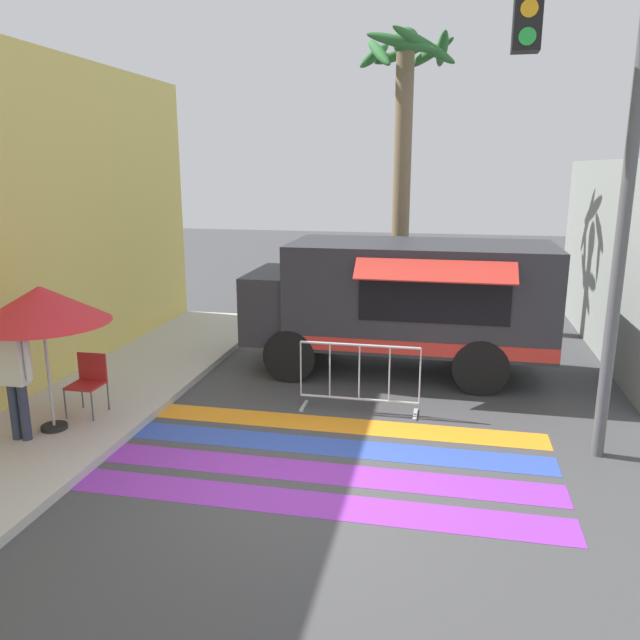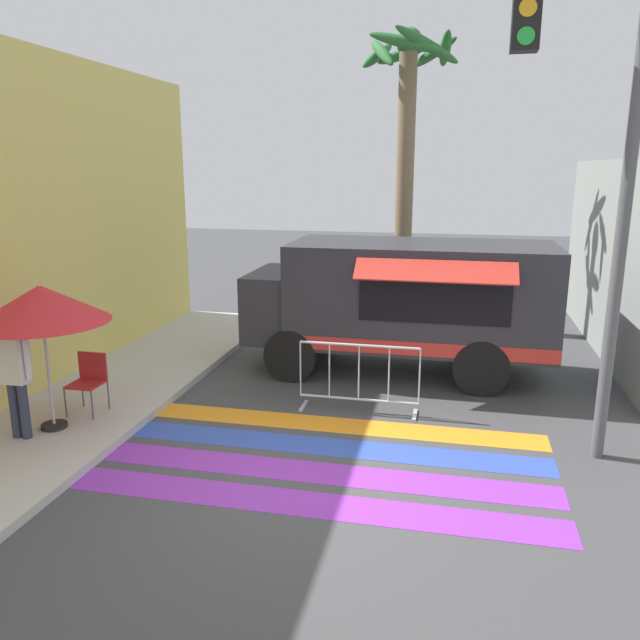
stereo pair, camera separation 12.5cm
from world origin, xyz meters
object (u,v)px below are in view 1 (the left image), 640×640
object	(u,v)px
food_truck	(396,297)
folding_chair	(89,378)
barricade_front	(359,378)
traffic_signal_pole	(571,117)
vendor_person	(15,372)
palm_tree	(404,133)
patio_umbrella	(41,305)

from	to	relation	value
food_truck	folding_chair	size ratio (longest dim) A/B	6.15
folding_chair	barricade_front	xyz separation A→B (m)	(3.95, 1.15, -0.12)
food_truck	barricade_front	world-z (taller)	food_truck
traffic_signal_pole	food_truck	bearing A→B (deg)	126.94
traffic_signal_pole	folding_chair	xyz separation A→B (m)	(-6.58, -0.27, -3.67)
food_truck	folding_chair	bearing A→B (deg)	-142.67
vendor_person	palm_tree	size ratio (longest dim) A/B	0.25
folding_chair	vendor_person	xyz separation A→B (m)	(-0.39, -1.08, 0.42)
traffic_signal_pole	folding_chair	world-z (taller)	traffic_signal_pole
traffic_signal_pole	patio_umbrella	xyz separation A→B (m)	(-6.75, -0.96, -2.40)
folding_chair	palm_tree	distance (m)	9.02
vendor_person	barricade_front	bearing A→B (deg)	14.04
patio_umbrella	vendor_person	bearing A→B (deg)	-120.07
patio_umbrella	folding_chair	size ratio (longest dim) A/B	2.31
traffic_signal_pole	palm_tree	bearing A→B (deg)	110.22
palm_tree	food_truck	bearing A→B (deg)	-86.52
folding_chair	barricade_front	distance (m)	4.12
folding_chair	patio_umbrella	bearing A→B (deg)	-81.61
traffic_signal_pole	vendor_person	xyz separation A→B (m)	(-6.97, -1.35, -3.25)
patio_umbrella	traffic_signal_pole	bearing A→B (deg)	8.09
traffic_signal_pole	palm_tree	size ratio (longest dim) A/B	0.94
patio_umbrella	folding_chair	xyz separation A→B (m)	(0.16, 0.69, -1.27)
patio_umbrella	barricade_front	world-z (taller)	patio_umbrella
patio_umbrella	barricade_front	xyz separation A→B (m)	(4.11, 1.84, -1.39)
folding_chair	palm_tree	world-z (taller)	palm_tree
food_truck	barricade_front	bearing A→B (deg)	-99.61
vendor_person	barricade_front	xyz separation A→B (m)	(4.34, 2.23, -0.54)
palm_tree	traffic_signal_pole	bearing A→B (deg)	-69.78
food_truck	palm_tree	bearing A→B (deg)	93.48
food_truck	barricade_front	xyz separation A→B (m)	(-0.36, -2.14, -0.87)
barricade_front	food_truck	bearing A→B (deg)	80.39
traffic_signal_pole	palm_tree	xyz separation A→B (m)	(-2.50, 6.79, 0.19)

